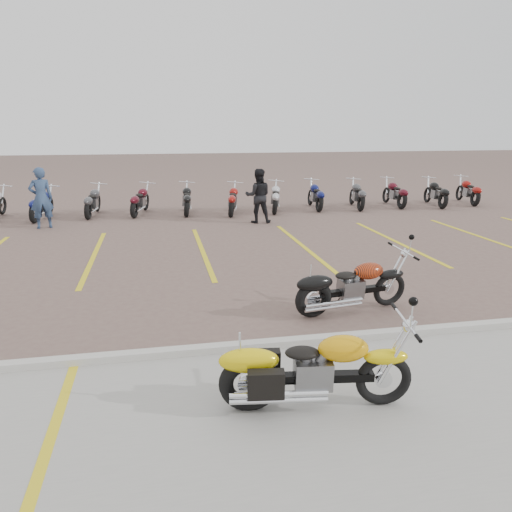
% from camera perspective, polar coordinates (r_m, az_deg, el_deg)
% --- Properties ---
extents(ground, '(100.00, 100.00, 0.00)m').
position_cam_1_polar(ground, '(9.15, -3.76, -5.44)').
color(ground, brown).
rests_on(ground, ground).
extents(concrete_apron, '(60.00, 5.00, 0.01)m').
position_cam_1_polar(concrete_apron, '(5.23, 3.42, -22.32)').
color(concrete_apron, '#9E9B93').
rests_on(concrete_apron, ground).
extents(curb, '(60.00, 0.18, 0.12)m').
position_cam_1_polar(curb, '(7.30, -1.63, -10.32)').
color(curb, '#ADAAA3').
rests_on(curb, ground).
extents(parking_stripes, '(38.00, 5.50, 0.01)m').
position_cam_1_polar(parking_stripes, '(12.96, -6.14, 0.59)').
color(parking_stripes, gold).
rests_on(parking_stripes, ground).
extents(apron_stripe, '(0.12, 5.00, 0.00)m').
position_cam_1_polar(apron_stripe, '(5.24, -24.15, -23.54)').
color(apron_stripe, gold).
rests_on(apron_stripe, concrete_apron).
extents(yellow_cruiser, '(2.20, 0.47, 0.91)m').
position_cam_1_polar(yellow_cruiser, '(5.81, 6.35, -13.05)').
color(yellow_cruiser, black).
rests_on(yellow_cruiser, ground).
extents(flame_cruiser, '(2.13, 0.48, 0.88)m').
position_cam_1_polar(flame_cruiser, '(8.75, 10.55, -3.61)').
color(flame_cruiser, black).
rests_on(flame_cruiser, ground).
extents(person_a, '(0.80, 0.65, 1.91)m').
position_cam_1_polar(person_a, '(17.00, -23.35, 6.11)').
color(person_a, navy).
rests_on(person_a, ground).
extents(person_b, '(0.96, 0.79, 1.78)m').
position_cam_1_polar(person_b, '(16.54, 0.25, 6.88)').
color(person_b, black).
rests_on(person_b, ground).
extents(bg_bike_row, '(22.35, 2.07, 1.10)m').
position_cam_1_polar(bg_bike_row, '(18.46, -5.47, 6.57)').
color(bg_bike_row, black).
rests_on(bg_bike_row, ground).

